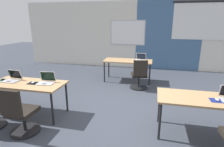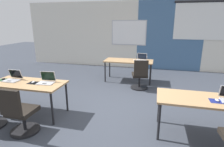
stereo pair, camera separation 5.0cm
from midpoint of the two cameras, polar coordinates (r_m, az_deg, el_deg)
ground_plane at (r=4.32m, az=0.75°, el=-11.22°), size 24.00×24.00×0.00m
back_wall_assembly at (r=8.00m, az=8.17°, el=11.81°), size 10.00×0.27×2.80m
desk_near_left at (r=4.30m, az=-24.62°, el=-3.35°), size 1.60×0.70×0.72m
desk_near_right at (r=3.52m, az=27.51°, el=-7.91°), size 1.60×0.70×0.72m
desk_far_center at (r=6.15m, az=5.47°, el=3.58°), size 1.60×0.70×0.72m
laptop_near_left_end at (r=4.56m, az=-28.40°, el=-1.32°), size 0.34×0.31×0.23m
mousepad_near_left_end at (r=4.72m, az=-30.60°, el=-1.71°), size 0.22×0.19×0.00m
mouse_near_left_end at (r=4.71m, az=-30.63°, el=-1.49°), size 0.06×0.10×0.03m
laptop_far_right at (r=6.16m, az=9.48°, el=4.51°), size 0.36×0.32×0.23m
mouse_far_right at (r=6.12m, az=7.19°, el=4.21°), size 0.08×0.11×0.03m
chair_far_right at (r=5.50m, az=8.97°, el=-1.09°), size 0.53×0.58×0.92m
laptop_near_left_inner at (r=4.09m, az=-19.52°, el=-2.10°), size 0.36×0.31×0.23m
mousepad_near_left_inner at (r=4.20m, az=-23.06°, el=-2.71°), size 0.22×0.19×0.00m
mouse_near_left_inner at (r=4.19m, az=-23.09°, el=-2.47°), size 0.08×0.11×0.03m
chair_near_left_inner at (r=3.69m, az=-26.48°, el=-11.53°), size 0.52×0.54×0.92m
mousepad_near_right_end at (r=3.48m, az=30.37°, el=-7.48°), size 0.22×0.19×0.00m
mouse_near_right_end at (r=3.47m, az=30.41°, el=-7.19°), size 0.08×0.11×0.03m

